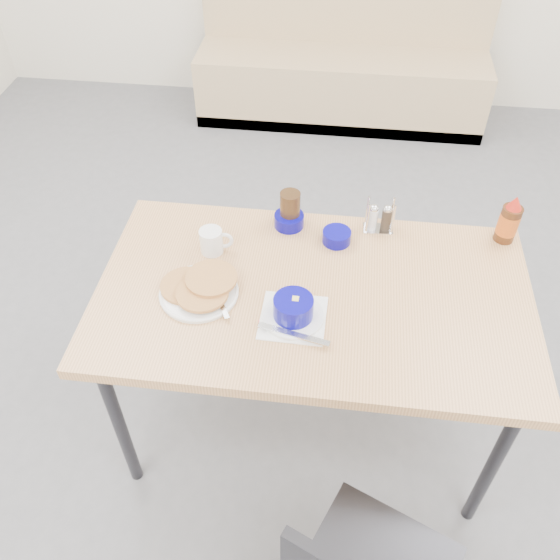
# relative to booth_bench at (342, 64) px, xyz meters

# --- Properties ---
(ground) EXTENTS (6.00, 6.00, 0.00)m
(ground) POSITION_rel_booth_bench_xyz_m (0.00, -2.78, -0.35)
(ground) COLOR slate
(ground) RESTS_ON ground
(booth_bench) EXTENTS (1.90, 0.56, 1.22)m
(booth_bench) POSITION_rel_booth_bench_xyz_m (0.00, 0.00, 0.00)
(booth_bench) COLOR tan
(booth_bench) RESTS_ON ground
(dining_table) EXTENTS (1.40, 0.80, 0.76)m
(dining_table) POSITION_rel_booth_bench_xyz_m (0.00, -2.53, 0.35)
(dining_table) COLOR tan
(dining_table) RESTS_ON ground
(pancake_plate) EXTENTS (0.25, 0.25, 0.05)m
(pancake_plate) POSITION_rel_booth_bench_xyz_m (-0.36, -2.58, 0.43)
(pancake_plate) COLOR white
(pancake_plate) RESTS_ON dining_table
(coffee_mug) EXTENTS (0.11, 0.08, 0.09)m
(coffee_mug) POSITION_rel_booth_bench_xyz_m (-0.36, -2.38, 0.46)
(coffee_mug) COLOR white
(coffee_mug) RESTS_ON dining_table
(grits_setting) EXTENTS (0.22, 0.21, 0.08)m
(grits_setting) POSITION_rel_booth_bench_xyz_m (-0.05, -2.65, 0.45)
(grits_setting) COLOR white
(grits_setting) RESTS_ON dining_table
(creamer_bowl) EXTENTS (0.11, 0.11, 0.05)m
(creamer_bowl) POSITION_rel_booth_bench_xyz_m (-0.12, -2.21, 0.43)
(creamer_bowl) COLOR #08057E
(creamer_bowl) RESTS_ON dining_table
(butter_bowl) EXTENTS (0.10, 0.10, 0.04)m
(butter_bowl) POSITION_rel_booth_bench_xyz_m (0.06, -2.28, 0.43)
(butter_bowl) COLOR #08057E
(butter_bowl) RESTS_ON dining_table
(amber_tumbler) EXTENTS (0.08, 0.08, 0.14)m
(amber_tumbler) POSITION_rel_booth_bench_xyz_m (-0.11, -2.20, 0.48)
(amber_tumbler) COLOR #362211
(amber_tumbler) RESTS_ON dining_table
(condiment_caddy) EXTENTS (0.11, 0.07, 0.12)m
(condiment_caddy) POSITION_rel_booth_bench_xyz_m (0.20, -2.19, 0.45)
(condiment_caddy) COLOR silver
(condiment_caddy) RESTS_ON dining_table
(syrup_bottle) EXTENTS (0.07, 0.07, 0.18)m
(syrup_bottle) POSITION_rel_booth_bench_xyz_m (0.64, -2.19, 0.49)
(syrup_bottle) COLOR #47230F
(syrup_bottle) RESTS_ON dining_table
(sugar_wrapper) EXTENTS (0.04, 0.03, 0.00)m
(sugar_wrapper) POSITION_rel_booth_bench_xyz_m (-0.14, -2.68, 0.41)
(sugar_wrapper) COLOR #EB4E62
(sugar_wrapper) RESTS_ON dining_table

